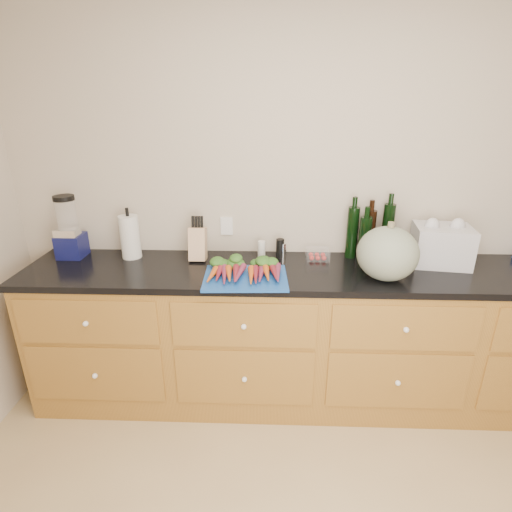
{
  "coord_description": "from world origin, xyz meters",
  "views": [
    {
      "loc": [
        -0.31,
        -0.96,
        1.9
      ],
      "look_at": [
        -0.39,
        1.2,
        1.06
      ],
      "focal_mm": 28.0,
      "sensor_mm": 36.0,
      "label": 1
    }
  ],
  "objects_px": {
    "blender_appliance": "(69,231)",
    "knife_block": "(198,244)",
    "tomato_box": "(318,254)",
    "squash": "(387,254)",
    "paper_towel": "(130,237)",
    "cutting_board": "(245,278)",
    "carrots": "(246,270)"
  },
  "relations": [
    {
      "from": "blender_appliance",
      "to": "knife_block",
      "type": "bearing_deg",
      "value": -1.22
    },
    {
      "from": "knife_block",
      "to": "tomato_box",
      "type": "height_order",
      "value": "knife_block"
    },
    {
      "from": "squash",
      "to": "paper_towel",
      "type": "height_order",
      "value": "squash"
    },
    {
      "from": "squash",
      "to": "blender_appliance",
      "type": "distance_m",
      "value": 1.98
    },
    {
      "from": "paper_towel",
      "to": "knife_block",
      "type": "height_order",
      "value": "paper_towel"
    },
    {
      "from": "blender_appliance",
      "to": "knife_block",
      "type": "height_order",
      "value": "blender_appliance"
    },
    {
      "from": "cutting_board",
      "to": "paper_towel",
      "type": "xyz_separation_m",
      "value": [
        -0.77,
        0.32,
        0.13
      ]
    },
    {
      "from": "tomato_box",
      "to": "blender_appliance",
      "type": "bearing_deg",
      "value": -179.57
    },
    {
      "from": "paper_towel",
      "to": "tomato_box",
      "type": "xyz_separation_m",
      "value": [
        1.21,
        0.01,
        -0.11
      ]
    },
    {
      "from": "carrots",
      "to": "squash",
      "type": "distance_m",
      "value": 0.81
    },
    {
      "from": "cutting_board",
      "to": "knife_block",
      "type": "height_order",
      "value": "knife_block"
    },
    {
      "from": "squash",
      "to": "carrots",
      "type": "bearing_deg",
      "value": 179.6
    },
    {
      "from": "squash",
      "to": "paper_towel",
      "type": "xyz_separation_m",
      "value": [
        -1.57,
        0.28,
        -0.01
      ]
    },
    {
      "from": "carrots",
      "to": "tomato_box",
      "type": "height_order",
      "value": "carrots"
    },
    {
      "from": "knife_block",
      "to": "cutting_board",
      "type": "bearing_deg",
      "value": -42.85
    },
    {
      "from": "carrots",
      "to": "paper_towel",
      "type": "relative_size",
      "value": 1.51
    },
    {
      "from": "squash",
      "to": "blender_appliance",
      "type": "height_order",
      "value": "blender_appliance"
    },
    {
      "from": "cutting_board",
      "to": "squash",
      "type": "distance_m",
      "value": 0.82
    },
    {
      "from": "carrots",
      "to": "paper_towel",
      "type": "distance_m",
      "value": 0.82
    },
    {
      "from": "knife_block",
      "to": "tomato_box",
      "type": "distance_m",
      "value": 0.78
    },
    {
      "from": "cutting_board",
      "to": "tomato_box",
      "type": "bearing_deg",
      "value": 36.37
    },
    {
      "from": "cutting_board",
      "to": "paper_towel",
      "type": "distance_m",
      "value": 0.84
    },
    {
      "from": "cutting_board",
      "to": "squash",
      "type": "relative_size",
      "value": 1.39
    },
    {
      "from": "squash",
      "to": "paper_towel",
      "type": "relative_size",
      "value": 1.23
    },
    {
      "from": "blender_appliance",
      "to": "knife_block",
      "type": "distance_m",
      "value": 0.84
    },
    {
      "from": "cutting_board",
      "to": "tomato_box",
      "type": "relative_size",
      "value": 3.25
    },
    {
      "from": "blender_appliance",
      "to": "tomato_box",
      "type": "bearing_deg",
      "value": 0.43
    },
    {
      "from": "carrots",
      "to": "tomato_box",
      "type": "relative_size",
      "value": 2.88
    },
    {
      "from": "tomato_box",
      "to": "cutting_board",
      "type": "bearing_deg",
      "value": -143.63
    },
    {
      "from": "paper_towel",
      "to": "knife_block",
      "type": "distance_m",
      "value": 0.44
    },
    {
      "from": "cutting_board",
      "to": "blender_appliance",
      "type": "xyz_separation_m",
      "value": [
        -1.16,
        0.32,
        0.17
      ]
    },
    {
      "from": "paper_towel",
      "to": "blender_appliance",
      "type": "bearing_deg",
      "value": -179.68
    }
  ]
}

